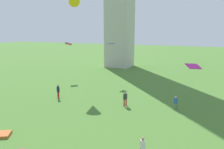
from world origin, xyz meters
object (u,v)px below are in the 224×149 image
kite_flying_5 (193,66)px  kite_flying_1 (111,44)px  person_2 (175,102)px  person_3 (125,98)px  person_1 (58,91)px  kite_flying_3 (75,4)px  kite_flying_2 (68,44)px  person_0 (142,146)px

kite_flying_5 → kite_flying_1: bearing=-67.4°
person_2 → person_3: bearing=-4.0°
person_1 → kite_flying_3: size_ratio=0.61×
person_1 → kite_flying_5: size_ratio=0.95×
person_3 → person_1: bearing=111.4°
kite_flying_2 → kite_flying_5: size_ratio=0.76×
kite_flying_5 → kite_flying_3: bearing=-49.5°
person_0 → kite_flying_2: (-19.02, 19.10, 5.39)m
person_1 → kite_flying_5: bearing=-126.5°
kite_flying_5 → person_3: bearing=-15.6°
kite_flying_1 → kite_flying_2: size_ratio=0.85×
kite_flying_1 → kite_flying_3: size_ratio=0.42×
person_0 → kite_flying_5: bearing=129.3°
person_1 → kite_flying_3: kite_flying_3 is taller
kite_flying_3 → kite_flying_1: bearing=-165.5°
kite_flying_1 → person_2: bearing=65.7°
kite_flying_1 → kite_flying_5: size_ratio=0.65×
person_3 → kite_flying_5: 8.50m
kite_flying_2 → person_3: bearing=114.7°
person_0 → person_1: size_ratio=0.89×
person_1 → kite_flying_5: kite_flying_5 is taller
kite_flying_2 → kite_flying_5: (21.29, -6.57, -1.59)m
person_3 → kite_flying_2: 18.08m
kite_flying_2 → person_1: bearing=86.1°
person_0 → person_3: person_3 is taller
person_0 → kite_flying_2: 27.49m
person_2 → person_3: 5.63m
kite_flying_2 → kite_flying_5: kite_flying_2 is taller
person_0 → kite_flying_5: size_ratio=0.84×
person_1 → kite_flying_2: bearing=-22.9°
person_0 → person_2: (0.80, 10.54, -0.02)m
person_1 → kite_flying_2: kite_flying_2 is taller
person_1 → person_3: bearing=-135.4°
person_3 → kite_flying_3: (-10.39, 6.13, 11.53)m
kite_flying_2 → kite_flying_1: bearing=151.3°
person_2 → kite_flying_2: kite_flying_2 is taller
person_3 → kite_flying_3: size_ratio=0.59×
person_0 → kite_flying_5: (2.26, 12.53, 3.80)m
kite_flying_2 → kite_flying_3: (3.92, -3.56, 6.21)m
person_2 → kite_flying_3: size_ratio=0.53×
person_3 → kite_flying_2: bearing=72.5°
person_1 → person_2: person_1 is taller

